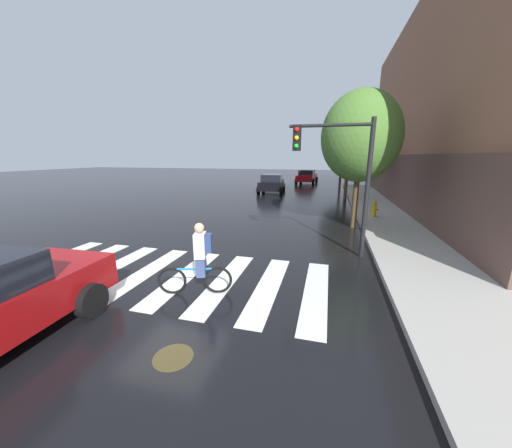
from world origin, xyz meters
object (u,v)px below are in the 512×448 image
object	(u,v)px
sedan_far	(307,176)
street_tree_far	(343,141)
traffic_light_near	(340,165)
street_tree_near	(361,137)
cyclist	(199,259)
manhole_cover	(173,357)
sedan_mid	(272,183)
fire_hydrant	(374,209)
street_tree_mid	(349,147)

from	to	relation	value
sedan_far	street_tree_far	xyz separation A→B (m)	(3.60, -3.05, 3.74)
traffic_light_near	street_tree_near	xyz separation A→B (m)	(0.86, 3.80, 1.02)
street_tree_near	street_tree_far	world-z (taller)	street_tree_far
sedan_far	cyclist	size ratio (longest dim) A/B	2.77
manhole_cover	sedan_mid	distance (m)	20.61
cyclist	fire_hydrant	bearing A→B (deg)	61.73
sedan_mid	fire_hydrant	world-z (taller)	sedan_mid
cyclist	street_tree_far	xyz separation A→B (m)	(3.79, 24.36, 3.70)
sedan_mid	sedan_far	size ratio (longest dim) A/B	1.01
cyclist	street_tree_mid	size ratio (longest dim) A/B	0.31
cyclist	fire_hydrant	distance (m)	10.59
street_tree_far	street_tree_near	bearing A→B (deg)	-89.69
sedan_far	street_tree_far	bearing A→B (deg)	-40.25
street_tree_mid	sedan_mid	bearing A→B (deg)	158.36
sedan_far	street_tree_near	bearing A→B (deg)	-79.58
fire_hydrant	street_tree_near	size ratio (longest dim) A/B	0.14
sedan_far	traffic_light_near	world-z (taller)	traffic_light_near
traffic_light_near	street_tree_mid	world-z (taller)	street_tree_mid
sedan_far	street_tree_near	xyz separation A→B (m)	(3.69, -20.09, 3.07)
sedan_far	cyclist	bearing A→B (deg)	-90.40
sedan_far	street_tree_near	world-z (taller)	street_tree_near
manhole_cover	sedan_far	xyz separation A→B (m)	(-0.31, 29.45, 0.81)
traffic_light_near	street_tree_far	bearing A→B (deg)	87.89
sedan_far	street_tree_mid	bearing A→B (deg)	-71.85
fire_hydrant	street_tree_near	xyz separation A→B (m)	(-1.12, -2.00, 3.35)
manhole_cover	street_tree_near	xyz separation A→B (m)	(3.39, 9.36, 3.88)
street_tree_mid	traffic_light_near	bearing A→B (deg)	-94.18
cyclist	street_tree_far	world-z (taller)	street_tree_far
sedan_far	fire_hydrant	bearing A→B (deg)	-75.09
fire_hydrant	traffic_light_near	bearing A→B (deg)	-108.87
manhole_cover	street_tree_far	size ratio (longest dim) A/B	0.10
sedan_far	traffic_light_near	distance (m)	24.14
sedan_mid	street_tree_mid	bearing A→B (deg)	-21.64
manhole_cover	traffic_light_near	world-z (taller)	traffic_light_near
manhole_cover	sedan_far	bearing A→B (deg)	90.60
street_tree_far	street_tree_mid	bearing A→B (deg)	-89.02
manhole_cover	traffic_light_near	size ratio (longest dim) A/B	0.15
sedan_mid	traffic_light_near	distance (m)	15.86
street_tree_near	cyclist	bearing A→B (deg)	-117.98
sedan_mid	fire_hydrant	bearing A→B (deg)	-51.86
manhole_cover	street_tree_mid	xyz separation A→B (m)	(3.44, 18.03, 3.72)
sedan_mid	street_tree_far	world-z (taller)	street_tree_far
traffic_light_near	street_tree_far	world-z (taller)	street_tree_far
fire_hydrant	street_tree_near	distance (m)	4.06
sedan_mid	street_tree_mid	size ratio (longest dim) A/B	0.86
sedan_far	street_tree_mid	xyz separation A→B (m)	(3.75, -11.42, 2.91)
sedan_mid	cyclist	world-z (taller)	cyclist
sedan_mid	fire_hydrant	distance (m)	11.53
street_tree_mid	cyclist	bearing A→B (deg)	-103.84
fire_hydrant	street_tree_near	bearing A→B (deg)	-119.29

